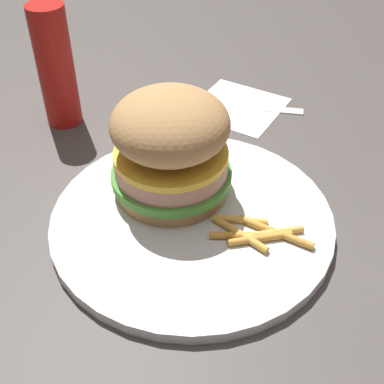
{
  "coord_description": "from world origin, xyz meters",
  "views": [
    {
      "loc": [
        0.3,
        0.2,
        0.36
      ],
      "look_at": [
        -0.01,
        -0.01,
        0.04
      ],
      "focal_mm": 48.27,
      "sensor_mm": 36.0,
      "label": 1
    }
  ],
  "objects_px": {
    "plate": "(192,219)",
    "fork": "(237,105)",
    "sandwich": "(171,146)",
    "ketchup_bottle": "(56,67)",
    "napkin": "(238,106)",
    "fries_pile": "(257,232)"
  },
  "relations": [
    {
      "from": "plate",
      "to": "fork",
      "type": "relative_size",
      "value": 1.7
    },
    {
      "from": "plate",
      "to": "fork",
      "type": "distance_m",
      "value": 0.23
    },
    {
      "from": "sandwich",
      "to": "fork",
      "type": "height_order",
      "value": "sandwich"
    },
    {
      "from": "sandwich",
      "to": "fork",
      "type": "distance_m",
      "value": 0.21
    },
    {
      "from": "fork",
      "to": "ketchup_bottle",
      "type": "height_order",
      "value": "ketchup_bottle"
    },
    {
      "from": "napkin",
      "to": "ketchup_bottle",
      "type": "xyz_separation_m",
      "value": [
        0.15,
        -0.17,
        0.07
      ]
    },
    {
      "from": "napkin",
      "to": "fork",
      "type": "distance_m",
      "value": 0.0
    },
    {
      "from": "plate",
      "to": "ketchup_bottle",
      "type": "xyz_separation_m",
      "value": [
        -0.07,
        -0.24,
        0.07
      ]
    },
    {
      "from": "fries_pile",
      "to": "fork",
      "type": "relative_size",
      "value": 0.59
    },
    {
      "from": "sandwich",
      "to": "ketchup_bottle",
      "type": "bearing_deg",
      "value": -103.2
    },
    {
      "from": "sandwich",
      "to": "napkin",
      "type": "height_order",
      "value": "sandwich"
    },
    {
      "from": "sandwich",
      "to": "ketchup_bottle",
      "type": "xyz_separation_m",
      "value": [
        -0.05,
        -0.2,
        0.01
      ]
    },
    {
      "from": "plate",
      "to": "ketchup_bottle",
      "type": "relative_size",
      "value": 1.87
    },
    {
      "from": "ketchup_bottle",
      "to": "sandwich",
      "type": "bearing_deg",
      "value": 76.8
    },
    {
      "from": "fries_pile",
      "to": "plate",
      "type": "bearing_deg",
      "value": -80.79
    },
    {
      "from": "napkin",
      "to": "plate",
      "type": "bearing_deg",
      "value": 18.46
    },
    {
      "from": "plate",
      "to": "sandwich",
      "type": "xyz_separation_m",
      "value": [
        -0.02,
        -0.04,
        0.06
      ]
    },
    {
      "from": "fork",
      "to": "fries_pile",
      "type": "bearing_deg",
      "value": 34.07
    },
    {
      "from": "napkin",
      "to": "ketchup_bottle",
      "type": "distance_m",
      "value": 0.24
    },
    {
      "from": "sandwich",
      "to": "fries_pile",
      "type": "distance_m",
      "value": 0.12
    },
    {
      "from": "sandwich",
      "to": "ketchup_bottle",
      "type": "relative_size",
      "value": 0.82
    },
    {
      "from": "plate",
      "to": "sandwich",
      "type": "height_order",
      "value": "sandwich"
    }
  ]
}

